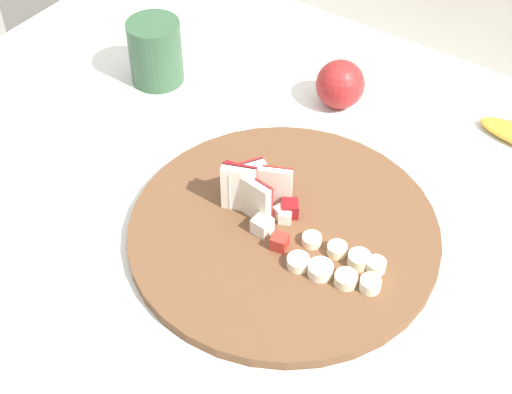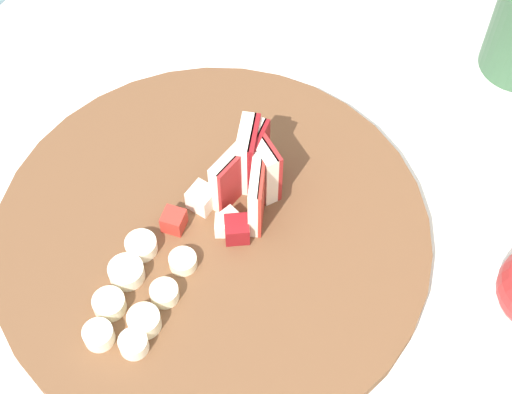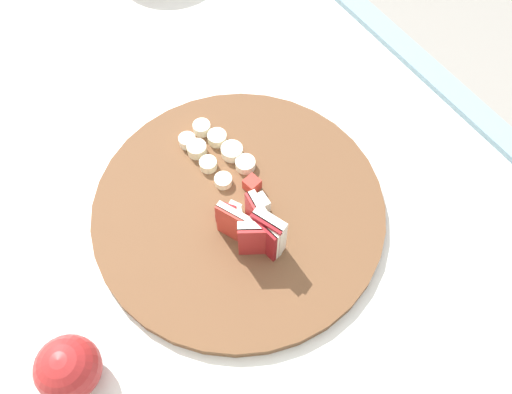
% 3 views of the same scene
% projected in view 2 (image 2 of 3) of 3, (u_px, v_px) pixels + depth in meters
% --- Properties ---
extents(cutting_board, '(0.37, 0.37, 0.01)m').
position_uv_depth(cutting_board, '(212.00, 234.00, 0.67)').
color(cutting_board, brown).
rests_on(cutting_board, tiled_countertop).
extents(apple_wedge_fan, '(0.08, 0.06, 0.06)m').
position_uv_depth(apple_wedge_fan, '(251.00, 167.00, 0.66)').
color(apple_wedge_fan, '#A32323').
rests_on(apple_wedge_fan, cutting_board).
extents(apple_dice_pile, '(0.05, 0.08, 0.02)m').
position_uv_depth(apple_dice_pile, '(213.00, 217.00, 0.66)').
color(apple_dice_pile, white).
rests_on(apple_dice_pile, cutting_board).
extents(banana_slice_rows, '(0.11, 0.07, 0.02)m').
position_uv_depth(banana_slice_rows, '(135.00, 297.00, 0.62)').
color(banana_slice_rows, white).
rests_on(banana_slice_rows, cutting_board).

